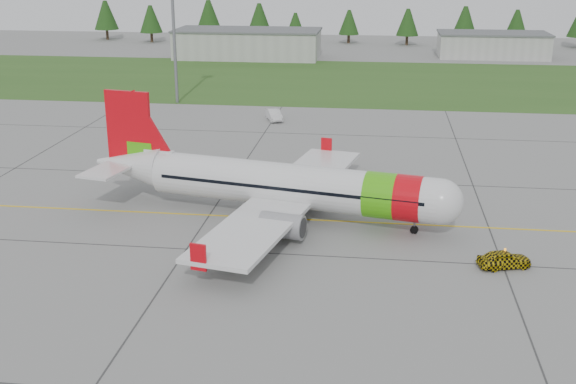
# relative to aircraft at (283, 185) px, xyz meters

# --- Properties ---
(ground) EXTENTS (320.00, 320.00, 0.00)m
(ground) POSITION_rel_aircraft_xyz_m (8.20, -8.33, -3.07)
(ground) COLOR gray
(ground) RESTS_ON ground
(aircraft) EXTENTS (34.80, 32.60, 10.65)m
(aircraft) POSITION_rel_aircraft_xyz_m (0.00, 0.00, 0.00)
(aircraft) COLOR silver
(aircraft) RESTS_ON ground
(follow_me_car) EXTENTS (1.80, 1.97, 4.06)m
(follow_me_car) POSITION_rel_aircraft_xyz_m (18.17, -8.73, -1.04)
(follow_me_car) COLOR gold
(follow_me_car) RESTS_ON ground
(service_van) EXTENTS (2.11, 2.06, 4.78)m
(service_van) POSITION_rel_aircraft_xyz_m (-6.64, 39.17, -0.68)
(service_van) COLOR silver
(service_van) RESTS_ON ground
(grass_strip) EXTENTS (320.00, 50.00, 0.03)m
(grass_strip) POSITION_rel_aircraft_xyz_m (8.20, 73.67, -3.06)
(grass_strip) COLOR #30561E
(grass_strip) RESTS_ON ground
(taxi_guideline) EXTENTS (120.00, 0.25, 0.02)m
(taxi_guideline) POSITION_rel_aircraft_xyz_m (8.20, -0.33, -3.06)
(taxi_guideline) COLOR gold
(taxi_guideline) RESTS_ON ground
(hangar_west) EXTENTS (32.00, 14.00, 6.00)m
(hangar_west) POSITION_rel_aircraft_xyz_m (-21.80, 101.67, -0.07)
(hangar_west) COLOR #A8A8A3
(hangar_west) RESTS_ON ground
(hangar_east) EXTENTS (24.00, 12.00, 5.20)m
(hangar_east) POSITION_rel_aircraft_xyz_m (33.20, 109.67, -0.47)
(hangar_east) COLOR #A8A8A3
(hangar_east) RESTS_ON ground
(floodlight_mast) EXTENTS (0.50, 0.50, 20.00)m
(floodlight_mast) POSITION_rel_aircraft_xyz_m (-23.80, 49.67, 6.93)
(floodlight_mast) COLOR slate
(floodlight_mast) RESTS_ON ground
(treeline) EXTENTS (160.00, 8.00, 10.00)m
(treeline) POSITION_rel_aircraft_xyz_m (8.20, 129.67, 1.93)
(treeline) COLOR #1C3F14
(treeline) RESTS_ON ground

